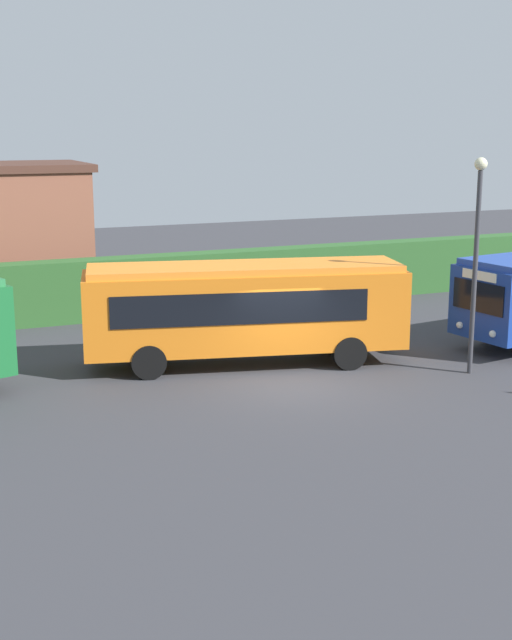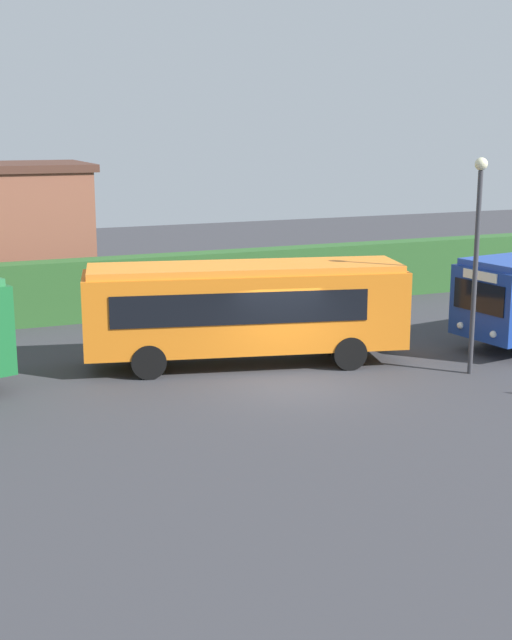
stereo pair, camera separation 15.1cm
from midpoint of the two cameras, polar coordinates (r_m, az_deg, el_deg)
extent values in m
plane|color=#38383D|center=(24.24, 2.59, -4.23)|extent=(78.73, 78.73, 0.00)
cube|color=orange|center=(25.79, -0.54, 0.71)|extent=(9.76, 4.45, 2.29)
cube|color=orange|center=(25.56, -0.54, 3.45)|extent=(9.44, 4.20, 0.20)
cube|color=black|center=(26.84, -1.56, 1.78)|extent=(7.20, 1.73, 0.92)
cube|color=black|center=(24.54, -0.80, 0.75)|extent=(7.20, 1.73, 0.92)
cube|color=black|center=(26.86, 9.53, 1.62)|extent=(0.48, 1.89, 0.96)
cube|color=silver|center=(26.74, 9.59, 3.07)|extent=(0.33, 1.27, 0.28)
cylinder|color=black|center=(27.67, 5.15, -1.06)|extent=(1.04, 0.50, 1.00)
cylinder|color=black|center=(25.66, 6.34, -2.18)|extent=(1.04, 0.50, 1.00)
cylinder|color=black|center=(26.83, -7.10, -1.54)|extent=(1.04, 0.50, 1.00)
cylinder|color=black|center=(24.75, -6.88, -2.75)|extent=(1.04, 0.50, 1.00)
sphere|color=silver|center=(27.69, 9.05, -0.31)|extent=(0.22, 0.22, 0.22)
sphere|color=silver|center=(26.50, 9.93, -0.92)|extent=(0.22, 0.22, 0.22)
cube|color=black|center=(27.34, 14.58, 1.47)|extent=(0.35, 2.05, 0.93)
cube|color=silver|center=(27.23, 14.65, 2.83)|extent=(0.25, 1.37, 0.28)
cylinder|color=black|center=(29.81, 15.48, -0.47)|extent=(1.03, 0.43, 1.00)
sphere|color=silver|center=(27.08, 15.48, -0.91)|extent=(0.22, 0.22, 0.22)
sphere|color=silver|center=(28.02, 13.43, -0.34)|extent=(0.22, 0.22, 0.22)
cube|color=#4C6B47|center=(29.47, -4.25, -0.33)|extent=(0.36, 0.36, 0.86)
cube|color=maroon|center=(29.30, -4.27, 1.22)|extent=(0.47, 0.50, 0.76)
sphere|color=#8C6647|center=(29.20, -4.29, 2.17)|extent=(0.24, 0.24, 0.24)
cube|color=#2D5C29|center=(33.33, -4.93, 2.41)|extent=(51.37, 1.03, 2.27)
cylinder|color=#38383D|center=(25.38, 14.36, 2.91)|extent=(0.14, 0.14, 5.82)
sphere|color=beige|center=(25.07, 14.75, 9.89)|extent=(0.36, 0.36, 0.36)
camera|label=1|loc=(0.08, -89.83, 0.04)|focal=48.70mm
camera|label=2|loc=(0.08, 90.17, -0.04)|focal=48.70mm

